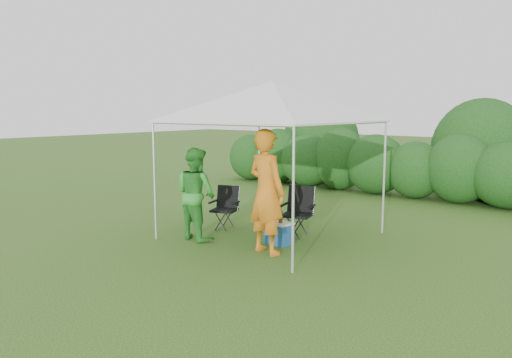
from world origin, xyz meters
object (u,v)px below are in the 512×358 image
Objects in this scene: chair_right at (299,208)px; woman at (196,194)px; cooler at (279,233)px; chair_left at (226,204)px; man at (267,192)px; canopy at (273,102)px.

chair_right is 1.91m from woman.
cooler is (0.06, -0.69, -0.32)m from chair_right.
chair_left is 1.98m from man.
chair_right is at bearing -128.46° from woman.
cooler is (0.43, -0.36, -2.27)m from canopy.
man is 1.55m from woman.
canopy is at bearing -47.72° from man.
chair_left is 0.50× the size of woman.
woman is at bearing -147.51° from cooler.
chair_left is 0.41× the size of man.
canopy reaches higher than woman.
canopy is 1.82m from man.
chair_right is 0.77m from cooler.
chair_left is 1.04m from woman.
chair_left is at bearing -176.62° from canopy.
chair_left is at bearing 179.68° from chair_right.
man is 4.10× the size of cooler.
man is (0.59, -0.94, -1.45)m from canopy.
woman is 3.36× the size of cooler.
cooler is (1.37, 0.66, -0.64)m from woman.
chair_left is at bearing -17.39° from man.
man is at bearing -171.10° from woman.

